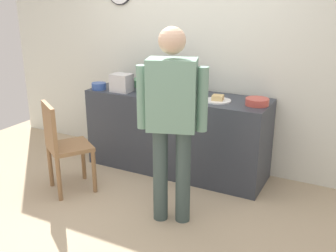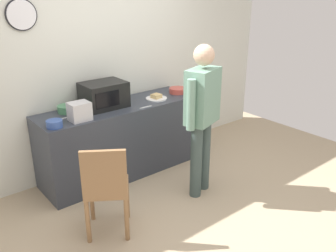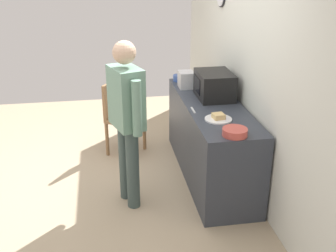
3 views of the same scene
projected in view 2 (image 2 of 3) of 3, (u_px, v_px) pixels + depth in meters
ground_plane at (189, 212)px, 3.86m from camera, size 6.00×6.00×0.00m
back_wall at (105, 66)px, 4.54m from camera, size 5.40×0.13×2.60m
kitchen_counter at (122, 139)px, 4.55m from camera, size 2.04×0.62×0.90m
microwave at (104, 95)px, 4.28m from camera, size 0.50×0.39×0.30m
sandwich_plate at (156, 98)px, 4.62m from camera, size 0.27×0.27×0.07m
salad_bowl at (54, 124)px, 3.70m from camera, size 0.17×0.17×0.08m
cereal_bowl at (67, 109)px, 4.14m from camera, size 0.21×0.21×0.08m
mixing_bowl at (178, 90)px, 4.88m from camera, size 0.23×0.23×0.07m
toaster at (80, 111)px, 3.88m from camera, size 0.22×0.18×0.20m
fork_utensil at (146, 107)px, 4.31m from camera, size 0.17×0.02×0.01m
spoon_utensil at (67, 117)px, 3.99m from camera, size 0.17×0.04×0.01m
person_standing at (202, 110)px, 3.90m from camera, size 0.56×0.35×1.70m
wooden_chair at (106, 187)px, 3.35m from camera, size 0.55×0.55×0.94m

